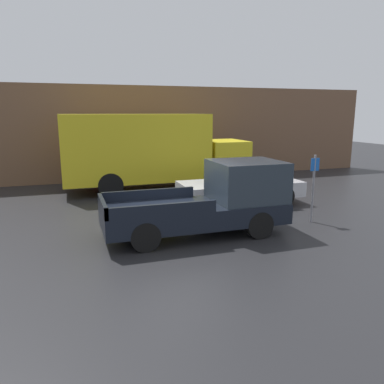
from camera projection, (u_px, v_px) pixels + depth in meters
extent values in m
plane|color=#232326|center=(186.00, 234.00, 10.80)|extent=(60.00, 60.00, 0.00)
cube|color=brown|center=(130.00, 133.00, 19.10)|extent=(28.00, 0.15, 4.78)
cube|color=black|center=(195.00, 213.00, 10.64)|extent=(5.18, 1.97, 0.56)
cube|color=#28333D|center=(246.00, 181.00, 10.96)|extent=(1.97, 1.85, 1.16)
cube|color=black|center=(147.00, 195.00, 11.06)|extent=(2.85, 0.10, 0.31)
cube|color=black|center=(163.00, 210.00, 9.32)|extent=(2.85, 0.10, 0.31)
cube|color=black|center=(103.00, 206.00, 9.76)|extent=(0.10, 1.97, 0.31)
cylinder|color=black|center=(233.00, 210.00, 11.99)|extent=(0.77, 0.26, 0.77)
cylinder|color=black|center=(259.00, 225.00, 10.38)|extent=(0.77, 0.26, 0.77)
cylinder|color=black|center=(133.00, 219.00, 11.00)|extent=(0.77, 0.26, 0.77)
cylinder|color=black|center=(145.00, 237.00, 9.39)|extent=(0.77, 0.26, 0.77)
cube|color=silver|center=(240.00, 189.00, 14.25)|extent=(4.60, 1.90, 0.56)
cube|color=#28333D|center=(244.00, 173.00, 14.17)|extent=(2.53, 1.68, 0.67)
cylinder|color=black|center=(262.00, 188.00, 15.53)|extent=(0.74, 0.22, 0.74)
cylinder|color=black|center=(285.00, 196.00, 13.95)|extent=(0.74, 0.22, 0.74)
cylinder|color=black|center=(197.00, 193.00, 14.65)|extent=(0.74, 0.22, 0.74)
cylinder|color=black|center=(214.00, 202.00, 13.06)|extent=(0.74, 0.22, 0.74)
cube|color=gold|center=(224.00, 158.00, 17.86)|extent=(1.82, 2.28, 1.66)
cube|color=gold|center=(136.00, 148.00, 16.42)|extent=(6.28, 2.40, 2.89)
cylinder|color=black|center=(209.00, 172.00, 18.91)|extent=(1.03, 0.30, 1.03)
cylinder|color=black|center=(226.00, 178.00, 16.94)|extent=(1.03, 0.30, 1.03)
cylinder|color=black|center=(105.00, 177.00, 17.30)|extent=(1.03, 0.30, 1.03)
cylinder|color=black|center=(111.00, 185.00, 15.33)|extent=(1.03, 0.30, 1.03)
cylinder|color=gray|center=(313.00, 189.00, 11.80)|extent=(0.07, 0.07, 2.15)
cube|color=blue|center=(315.00, 165.00, 11.62)|extent=(0.30, 0.02, 0.40)
cube|color=red|center=(99.00, 173.00, 18.67)|extent=(0.45, 0.40, 1.00)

